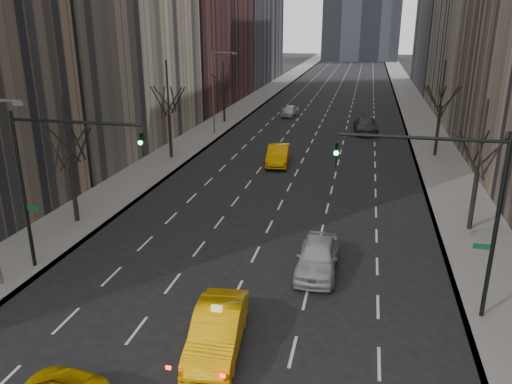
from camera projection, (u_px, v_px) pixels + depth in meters
The scene contains 15 objects.
sidewalk_left at pixel (254, 101), 79.67m from camera, with size 4.50×320.00×0.15m, color slate.
sidewalk_right at pixel (413, 106), 74.67m from camera, with size 4.50×320.00×0.15m, color slate.
tree_lw_b at pixel (71, 166), 30.39m from camera, with size 3.36×3.50×7.82m.
tree_lw_c at pixel (169, 115), 45.07m from camera, with size 3.36×3.50×8.74m.
tree_lw_d at pixel (224, 94), 61.86m from camera, with size 3.36×3.50×7.36m.
tree_rw_b at pixel (477, 172), 29.20m from camera, with size 3.36×3.50×7.82m.
tree_rw_c at pixel (440, 114), 45.72m from camera, with size 3.36×3.50×8.74m.
traffic_mast_left at pixel (50, 168), 23.68m from camera, with size 6.69×0.39×8.00m.
traffic_mast_right at pixel (455, 195), 19.97m from camera, with size 6.69×0.39×8.00m.
streetlight_far at pixel (216, 84), 54.49m from camera, with size 2.83×0.22×9.00m.
taxi_sedan at pixel (217, 330), 19.15m from camera, with size 1.79×5.14×1.69m, color #FFB105.
silver_sedan_ahead at pixel (318, 257), 25.15m from camera, with size 1.99×4.94×1.68m, color #ADAFB5.
far_taxi at pixel (278, 155), 44.31m from camera, with size 1.81×5.19×1.71m, color #EDA005.
far_suv_grey at pixel (366, 125), 56.96m from camera, with size 2.51×6.18×1.79m, color #333338.
far_car_white at pixel (290, 111), 66.96m from camera, with size 1.71×4.24×1.45m, color silver.
Camera 1 is at (5.36, -8.14, 12.07)m, focal length 35.00 mm.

